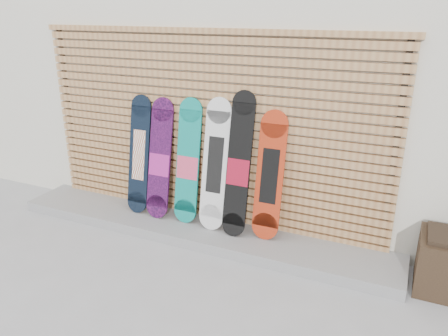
{
  "coord_description": "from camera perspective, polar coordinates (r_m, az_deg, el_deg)",
  "views": [
    {
      "loc": [
        2.01,
        -3.31,
        2.5
      ],
      "look_at": [
        0.17,
        0.75,
        0.85
      ],
      "focal_mm": 35.0,
      "sensor_mm": 36.0,
      "label": 1
    }
  ],
  "objects": [
    {
      "name": "snowboard_1",
      "position": [
        5.17,
        -8.38,
        1.08
      ],
      "size": [
        0.28,
        0.32,
        1.41
      ],
      "color": "black",
      "rests_on": "concrete_step"
    },
    {
      "name": "ground",
      "position": [
        4.61,
        -5.96,
        -12.66
      ],
      "size": [
        80.0,
        80.0,
        0.0
      ],
      "primitive_type": "plane",
      "color": "gray",
      "rests_on": "ground"
    },
    {
      "name": "snowboard_2",
      "position": [
        5.01,
        -4.74,
        0.73
      ],
      "size": [
        0.28,
        0.28,
        1.44
      ],
      "color": "#0D7E74",
      "rests_on": "concrete_step"
    },
    {
      "name": "snowboard_3",
      "position": [
        4.83,
        -1.16,
        0.41
      ],
      "size": [
        0.29,
        0.31,
        1.47
      ],
      "color": "silver",
      "rests_on": "concrete_step"
    },
    {
      "name": "building",
      "position": [
        7.01,
        12.14,
        14.16
      ],
      "size": [
        12.0,
        5.0,
        3.6
      ],
      "primitive_type": "cube",
      "color": "beige",
      "rests_on": "ground"
    },
    {
      "name": "concrete_step",
      "position": [
        5.15,
        -3.64,
        -8.0
      ],
      "size": [
        4.6,
        0.7,
        0.12
      ],
      "primitive_type": "cube",
      "color": "gray",
      "rests_on": "ground"
    },
    {
      "name": "snowboard_0",
      "position": [
        5.34,
        -11.02,
        1.68
      ],
      "size": [
        0.27,
        0.29,
        1.42
      ],
      "color": "black",
      "rests_on": "concrete_step"
    },
    {
      "name": "snowboard_4",
      "position": [
        4.69,
        1.92,
        0.26
      ],
      "size": [
        0.27,
        0.35,
        1.57
      ],
      "color": "black",
      "rests_on": "concrete_step"
    },
    {
      "name": "snowboard_5",
      "position": [
        4.65,
        5.99,
        -1.07
      ],
      "size": [
        0.3,
        0.27,
        1.39
      ],
      "color": "#A92C12",
      "rests_on": "concrete_step"
    },
    {
      "name": "slat_wall",
      "position": [
        4.96,
        -2.37,
        5.22
      ],
      "size": [
        4.26,
        0.08,
        2.29
      ],
      "color": "#A17043",
      "rests_on": "ground"
    }
  ]
}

